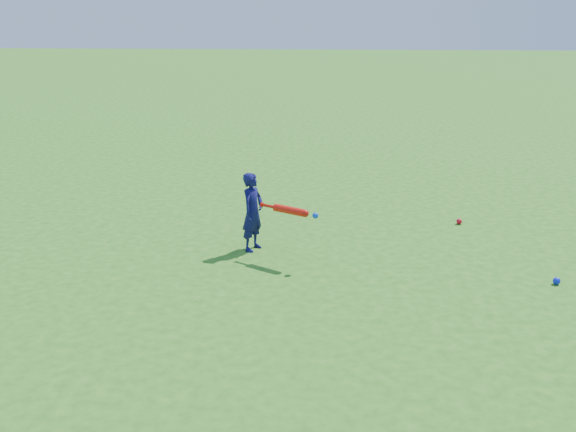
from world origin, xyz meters
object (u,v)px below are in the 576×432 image
object	(u,v)px
child	(253,212)
ground_ball_blue	(557,281)
bat_swing	(292,211)
ground_ball_red	(459,221)

from	to	relation	value
child	ground_ball_blue	distance (m)	3.39
child	bat_swing	world-z (taller)	child
child	ground_ball_blue	size ratio (longest dim) A/B	12.09
ground_ball_blue	bat_swing	distance (m)	2.87
child	bat_swing	distance (m)	0.61
child	bat_swing	bearing A→B (deg)	-100.24
bat_swing	ground_ball_blue	bearing A→B (deg)	20.90
ground_ball_red	bat_swing	distance (m)	2.65
ground_ball_red	ground_ball_blue	xyz separation A→B (m)	(0.66, -1.92, 0.00)
ground_ball_blue	bat_swing	bearing A→B (deg)	170.85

